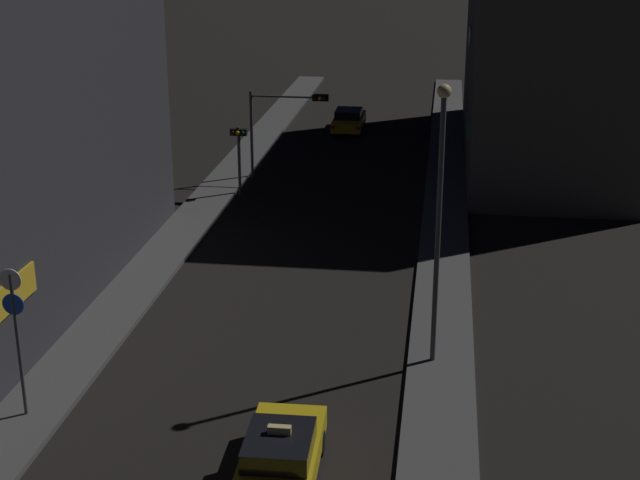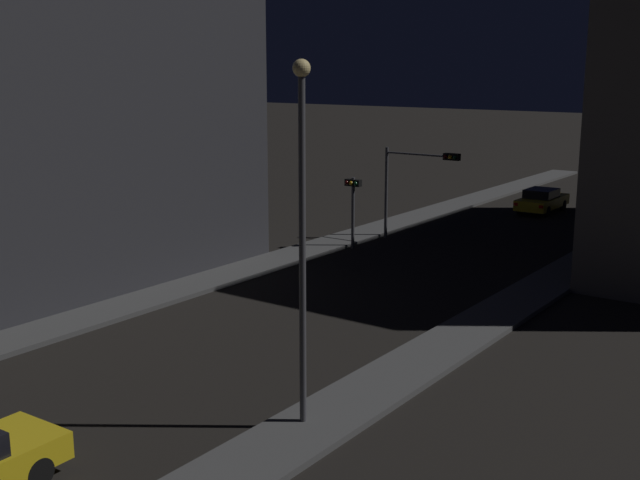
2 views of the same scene
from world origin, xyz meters
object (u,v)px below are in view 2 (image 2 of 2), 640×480
object	(u,v)px
far_car	(542,200)
street_lamp_near_block	(302,213)
traffic_light_left_kerb	(353,197)
traffic_light_overhead	(415,174)

from	to	relation	value
far_car	street_lamp_near_block	bearing A→B (deg)	-79.38
traffic_light_left_kerb	street_lamp_near_block	size ratio (longest dim) A/B	0.40
traffic_light_overhead	traffic_light_left_kerb	distance (m)	3.53
street_lamp_near_block	traffic_light_overhead	bearing A→B (deg)	112.13
far_car	traffic_light_left_kerb	world-z (taller)	traffic_light_left_kerb
traffic_light_overhead	far_car	bearing A→B (deg)	79.38
far_car	traffic_light_overhead	bearing A→B (deg)	-100.62
traffic_light_left_kerb	far_car	bearing A→B (deg)	75.44
traffic_light_overhead	street_lamp_near_block	size ratio (longest dim) A/B	0.54
far_car	street_lamp_near_block	size ratio (longest dim) A/B	0.53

